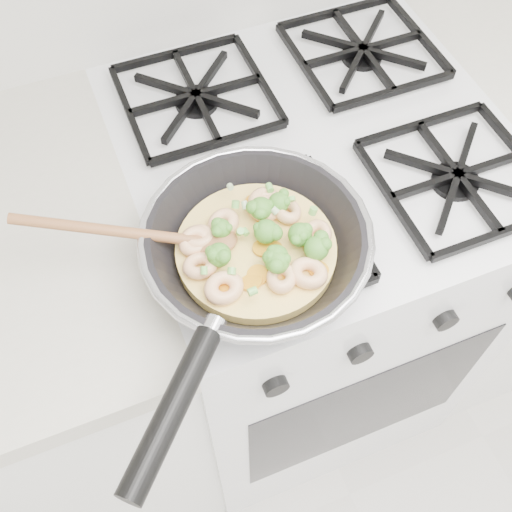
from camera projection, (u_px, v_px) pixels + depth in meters
name	position (u px, v px, depth m)	size (l,w,h in m)	color
stove	(302.00, 284.00, 1.31)	(0.60, 0.60, 0.92)	white
skillet	(254.00, 248.00, 0.77)	(0.43, 0.40, 0.10)	black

